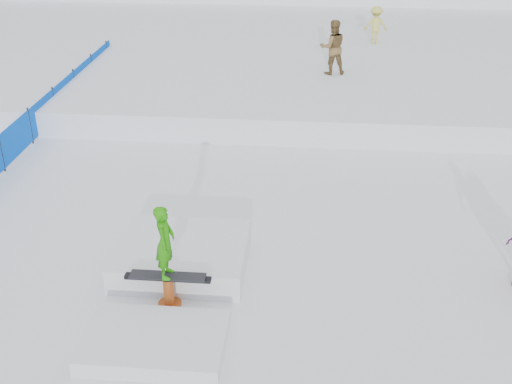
# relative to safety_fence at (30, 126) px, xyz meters

# --- Properties ---
(ground) EXTENTS (120.00, 120.00, 0.00)m
(ground) POSITION_rel_safety_fence_xyz_m (6.50, -6.60, -0.55)
(ground) COLOR white
(snow_midrise) EXTENTS (50.00, 18.00, 0.80)m
(snow_midrise) POSITION_rel_safety_fence_xyz_m (6.50, 9.40, -0.15)
(snow_midrise) COLOR white
(snow_midrise) RESTS_ON ground
(safety_fence) EXTENTS (0.05, 16.00, 1.10)m
(safety_fence) POSITION_rel_safety_fence_xyz_m (0.00, 0.00, 0.00)
(safety_fence) COLOR blue
(safety_fence) RESTS_ON ground
(walker_olive) EXTENTS (1.02, 0.87, 1.85)m
(walker_olive) POSITION_rel_safety_fence_xyz_m (8.76, 5.05, 1.17)
(walker_olive) COLOR brown
(walker_olive) RESTS_ON snow_midrise
(walker_ygreen) EXTENTS (0.96, 0.58, 1.46)m
(walker_ygreen) POSITION_rel_safety_fence_xyz_m (10.54, 9.33, 0.98)
(walker_ygreen) COLOR #D1CF53
(walker_ygreen) RESTS_ON snow_midrise
(jib_rail_feature) EXTENTS (2.60, 4.40, 2.11)m
(jib_rail_feature) POSITION_rel_safety_fence_xyz_m (5.61, -6.66, -0.25)
(jib_rail_feature) COLOR white
(jib_rail_feature) RESTS_ON ground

